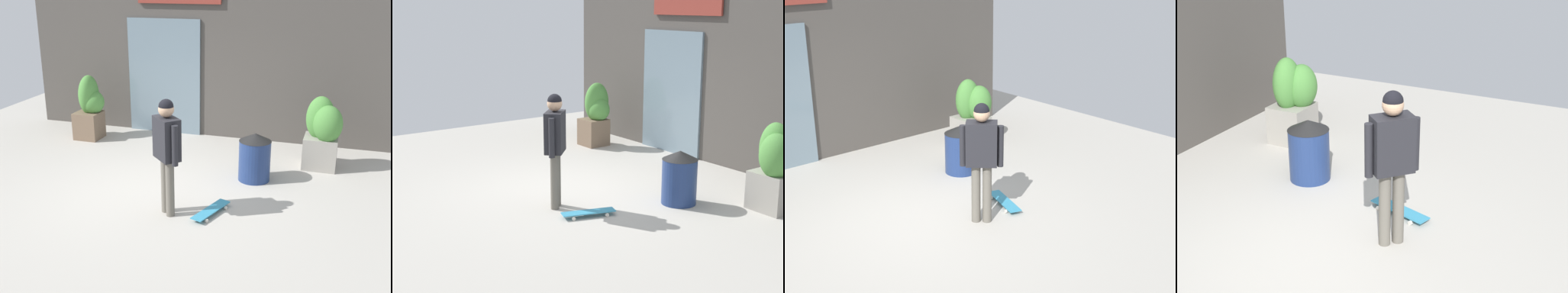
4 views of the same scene
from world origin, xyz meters
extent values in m
plane|color=#B2ADA3|center=(0.00, 0.00, 0.00)|extent=(12.00, 12.00, 0.00)
cube|color=#4C4742|center=(0.00, 3.40, 1.62)|extent=(8.46, 0.25, 3.24)
cube|color=slate|center=(-1.06, 3.26, 1.27)|extent=(1.68, 0.06, 2.55)
cube|color=maroon|center=(-0.69, 3.24, 3.06)|extent=(1.84, 0.05, 0.40)
cylinder|color=#666056|center=(0.40, -0.55, 0.44)|extent=(0.13, 0.13, 0.89)
cylinder|color=#666056|center=(0.52, -0.66, 0.44)|extent=(0.13, 0.13, 0.89)
cube|color=#232328|center=(0.46, -0.61, 1.20)|extent=(0.49, 0.49, 0.63)
cylinder|color=#232328|center=(0.27, -0.43, 1.16)|extent=(0.09, 0.09, 0.60)
cylinder|color=#232328|center=(0.65, -0.79, 1.16)|extent=(0.09, 0.09, 0.60)
sphere|color=tan|center=(0.46, -0.61, 1.63)|extent=(0.23, 0.23, 0.23)
sphere|color=black|center=(0.46, -0.61, 1.67)|extent=(0.22, 0.22, 0.22)
cube|color=teal|center=(1.09, -0.44, 0.07)|extent=(0.43, 0.83, 0.02)
cylinder|color=silver|center=(1.07, -0.16, 0.03)|extent=(0.05, 0.06, 0.05)
cylinder|color=silver|center=(1.26, -0.22, 0.03)|extent=(0.05, 0.06, 0.05)
cylinder|color=silver|center=(0.91, -0.65, 0.03)|extent=(0.05, 0.06, 0.05)
cylinder|color=silver|center=(1.10, -0.72, 0.03)|extent=(0.05, 0.06, 0.05)
cube|color=gray|center=(2.50, 2.03, 0.30)|extent=(0.61, 0.58, 0.60)
ellipsoid|color=#4C8C3D|center=(2.60, 1.90, 0.89)|extent=(0.52, 0.46, 0.69)
ellipsoid|color=#4C8C3D|center=(2.45, 2.06, 0.95)|extent=(0.52, 0.40, 0.82)
cube|color=brown|center=(-2.49, 2.30, 0.30)|extent=(0.54, 0.52, 0.59)
ellipsoid|color=#4C8C3D|center=(-2.40, 2.37, 0.81)|extent=(0.52, 0.48, 0.52)
ellipsoid|color=#4C8C3D|center=(-2.49, 2.39, 0.96)|extent=(0.40, 0.59, 0.86)
cylinder|color=navy|center=(1.45, 1.07, 0.36)|extent=(0.55, 0.55, 0.72)
cone|color=black|center=(1.45, 1.07, 0.79)|extent=(0.56, 0.56, 0.14)
camera|label=1|loc=(2.88, -6.89, 3.42)|focal=45.20mm
camera|label=2|loc=(7.72, -5.26, 3.10)|focal=53.66mm
camera|label=3|loc=(-4.42, -6.15, 3.79)|focal=51.81mm
camera|label=4|loc=(-4.70, -2.93, 3.58)|focal=54.12mm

